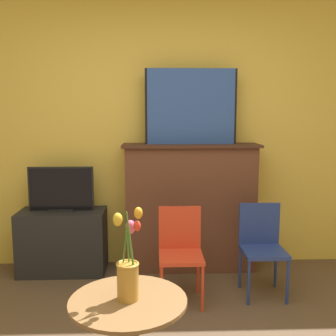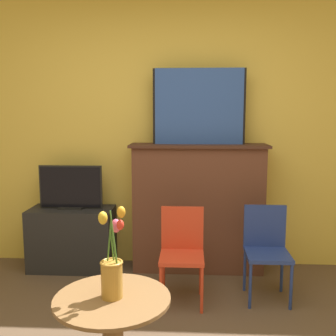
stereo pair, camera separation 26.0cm
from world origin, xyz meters
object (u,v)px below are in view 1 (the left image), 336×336
at_px(chair_red, 180,247).
at_px(painting, 191,107).
at_px(tv_monitor, 61,190).
at_px(chair_blue, 262,243).
at_px(vase_tulips, 128,270).

bearing_deg(chair_red, painting, 78.13).
relative_size(tv_monitor, chair_blue, 0.81).
xyz_separation_m(chair_red, chair_blue, (0.67, 0.09, 0.00)).
height_order(painting, chair_red, painting).
height_order(tv_monitor, vase_tulips, vase_tulips).
bearing_deg(chair_red, chair_blue, 7.68).
bearing_deg(painting, tv_monitor, -177.31).
distance_m(painting, tv_monitor, 1.41).
distance_m(chair_blue, vase_tulips, 1.55).
xyz_separation_m(tv_monitor, vase_tulips, (0.71, -1.64, -0.09)).
height_order(chair_blue, vase_tulips, vase_tulips).
bearing_deg(painting, chair_blue, -45.67).
xyz_separation_m(painting, chair_blue, (0.54, -0.55, -1.10)).
bearing_deg(chair_blue, tv_monitor, 164.04).
bearing_deg(chair_blue, vase_tulips, -131.44).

